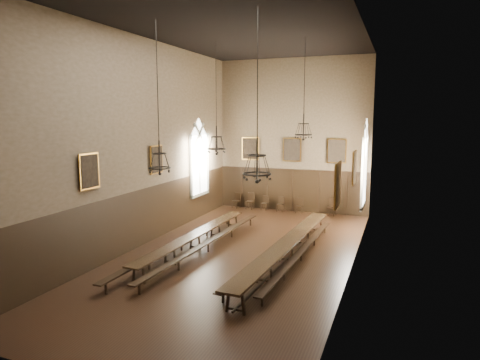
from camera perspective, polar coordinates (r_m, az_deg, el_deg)
The scene contains 32 objects.
floor at distance 17.80m, azimuth -0.20°, elevation -10.03°, with size 9.00×18.00×0.02m, color black.
ceiling at distance 17.22m, azimuth -0.22°, elevation 19.76°, with size 9.00×18.00×0.02m, color black.
wall_back at distance 25.53m, azimuth 7.05°, elevation 5.85°, with size 9.00×0.02×9.00m, color #766048.
wall_front at distance 9.13m, azimuth -20.81°, elevation 0.77°, with size 9.00×0.02×9.00m, color #766048.
wall_left at distance 19.00m, azimuth -13.07°, elevation 4.82°, with size 0.02×18.00×9.00m, color #766048.
wall_right at distance 15.89m, azimuth 15.21°, elevation 4.07°, with size 0.02×18.00×9.00m, color #766048.
wainscot_panelling at distance 17.45m, azimuth -0.21°, elevation -6.10°, with size 9.00×18.00×2.50m, color black, non-canonical shape.
table_left at distance 18.54m, azimuth -5.98°, elevation -8.15°, with size 0.88×9.03×0.70m.
table_right at distance 16.94m, azimuth 6.22°, elevation -9.54°, with size 1.35×10.66×0.83m.
bench_left_outer at distance 18.47m, azimuth -7.81°, elevation -8.40°, with size 0.53×10.58×0.48m.
bench_left_inner at distance 18.19m, azimuth -4.25°, elevation -8.62°, with size 0.77×10.37×0.47m.
bench_right_inner at distance 17.40m, azimuth 4.50°, elevation -9.48°, with size 0.91×9.90×0.45m.
bench_right_outer at distance 17.22m, azimuth 8.16°, elevation -9.76°, with size 0.72×9.63×0.43m.
chair_0 at distance 26.64m, azimuth -0.52°, elevation -3.14°, with size 0.52×0.52×0.93m.
chair_1 at distance 26.33m, azimuth 1.35°, elevation -3.24°, with size 0.47×0.47×0.99m.
chair_2 at distance 26.09m, azimuth 3.31°, elevation -3.45°, with size 0.44×0.44×0.86m.
chair_3 at distance 25.78m, azimuth 5.41°, elevation -3.60°, with size 0.42×0.42×0.89m.
chair_4 at distance 25.50m, azimuth 7.90°, elevation -3.79°, with size 0.39×0.39×0.87m.
chair_6 at distance 25.13m, azimuth 12.11°, elevation -3.98°, with size 0.53×0.53×1.02m.
chandelier_back_left at distance 19.94m, azimuth -3.15°, elevation 5.10°, with size 0.87×0.87×5.01m.
chandelier_back_right at distance 19.11m, azimuth 8.46°, elevation 6.94°, with size 0.75×0.75×4.29m.
chandelier_front_left at distance 15.85m, azimuth -10.69°, elevation 2.97°, with size 0.81×0.81×5.37m.
chandelier_front_right at distance 13.84m, azimuth 2.28°, elevation 2.16°, with size 0.94×0.94×5.37m.
portrait_back_0 at distance 26.19m, azimuth 1.40°, elevation 4.22°, with size 1.10×0.12×1.40m.
portrait_back_1 at distance 25.45m, azimuth 6.95°, elevation 4.04°, with size 1.10×0.12×1.40m.
portrait_back_2 at distance 24.97m, azimuth 12.76°, elevation 3.80°, with size 1.10×0.12×1.40m.
portrait_left_0 at distance 19.83m, azimuth -11.08°, elevation 2.70°, with size 0.12×1.00×1.30m.
portrait_left_1 at distance 16.20m, azimuth -19.45°, elevation 1.12°, with size 0.12×1.00×1.30m.
portrait_right_0 at distance 16.97m, azimuth 15.00°, elevation 1.62°, with size 0.12×1.00×1.30m.
portrait_right_1 at distance 12.54m, azimuth 12.91°, elevation -0.63°, with size 0.12×1.00×1.30m.
window_right at distance 21.45m, azimuth 16.32°, elevation 2.14°, with size 0.20×2.20×4.60m, color white, non-canonical shape.
window_left at distance 23.81m, azimuth -5.47°, elevation 3.03°, with size 0.20×2.20×4.60m, color white, non-canonical shape.
Camera 1 is at (6.02, -15.78, 5.63)m, focal length 32.00 mm.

